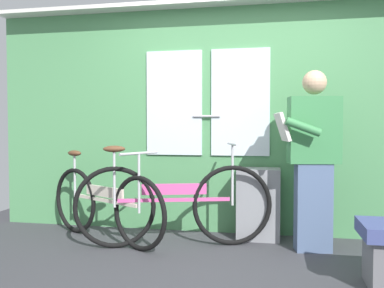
% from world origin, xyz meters
% --- Properties ---
extents(ground_plane, '(6.07, 3.95, 0.04)m').
position_xyz_m(ground_plane, '(0.00, 0.00, -0.02)').
color(ground_plane, '#38383D').
extents(train_door_wall, '(5.07, 0.28, 2.39)m').
position_xyz_m(train_door_wall, '(-0.01, 1.17, 1.25)').
color(train_door_wall, '#4C8C56').
rests_on(train_door_wall, ground_plane).
extents(bicycle_near_door, '(1.78, 0.65, 0.96)m').
position_xyz_m(bicycle_near_door, '(-0.42, 0.53, 0.40)').
color(bicycle_near_door, black).
rests_on(bicycle_near_door, ground_plane).
extents(bicycle_leaning_behind, '(1.48, 0.86, 0.89)m').
position_xyz_m(bicycle_leaning_behind, '(-1.13, 0.60, 0.36)').
color(bicycle_leaning_behind, black).
rests_on(bicycle_leaning_behind, ground_plane).
extents(passenger_reading_newspaper, '(0.59, 0.51, 1.61)m').
position_xyz_m(passenger_reading_newspaper, '(0.83, 0.65, 0.85)').
color(passenger_reading_newspaper, slate).
rests_on(passenger_reading_newspaper, ground_plane).
extents(trash_bin_by_wall, '(0.42, 0.28, 0.70)m').
position_xyz_m(trash_bin_by_wall, '(0.35, 0.95, 0.35)').
color(trash_bin_by_wall, gray).
rests_on(trash_bin_by_wall, ground_plane).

